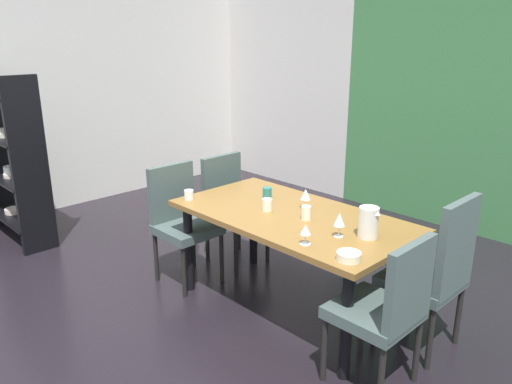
# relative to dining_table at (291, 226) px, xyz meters

# --- Properties ---
(ground_plane) EXTENTS (5.93, 6.17, 0.02)m
(ground_plane) POSITION_rel_dining_table_xyz_m (-0.51, -0.58, -0.67)
(ground_plane) COLOR black
(back_panel_interior) EXTENTS (2.20, 0.10, 2.67)m
(back_panel_interior) POSITION_rel_dining_table_xyz_m (-2.37, 2.45, 0.68)
(back_panel_interior) COLOR silver
(back_panel_interior) RESTS_ON ground_plane
(left_interior_panel) EXTENTS (0.10, 6.17, 2.67)m
(left_interior_panel) POSITION_rel_dining_table_xyz_m (-3.42, -0.58, 0.68)
(left_interior_panel) COLOR silver
(left_interior_panel) RESTS_ON ground_plane
(dining_table) EXTENTS (1.70, 0.90, 0.75)m
(dining_table) POSITION_rel_dining_table_xyz_m (0.00, 0.00, 0.00)
(dining_table) COLOR olive
(dining_table) RESTS_ON ground_plane
(chair_left_near) EXTENTS (0.44, 0.44, 0.95)m
(chair_left_near) POSITION_rel_dining_table_xyz_m (-0.95, -0.27, -0.13)
(chair_left_near) COLOR #455652
(chair_left_near) RESTS_ON ground_plane
(chair_right_near) EXTENTS (0.44, 0.44, 0.94)m
(chair_right_near) POSITION_rel_dining_table_xyz_m (0.95, -0.27, -0.13)
(chair_right_near) COLOR #455652
(chair_right_near) RESTS_ON ground_plane
(chair_right_far) EXTENTS (0.44, 0.44, 1.05)m
(chair_right_far) POSITION_rel_dining_table_xyz_m (0.96, 0.27, -0.09)
(chair_right_far) COLOR #455652
(chair_right_far) RESTS_ON ground_plane
(chair_left_far) EXTENTS (0.44, 0.44, 0.94)m
(chair_left_far) POSITION_rel_dining_table_xyz_m (-0.95, 0.27, -0.13)
(chair_left_far) COLOR #455652
(chair_left_far) RESTS_ON ground_plane
(display_shelf) EXTENTS (1.03, 0.32, 1.62)m
(display_shelf) POSITION_rel_dining_table_xyz_m (-2.82, -0.91, 0.17)
(display_shelf) COLOR black
(display_shelf) RESTS_ON ground_plane
(wine_glass_center) EXTENTS (0.07, 0.07, 0.16)m
(wine_glass_center) POSITION_rel_dining_table_xyz_m (0.48, -0.09, 0.20)
(wine_glass_center) COLOR silver
(wine_glass_center) RESTS_ON dining_table
(wine_glass_near_window) EXTENTS (0.07, 0.07, 0.15)m
(wine_glass_near_window) POSITION_rel_dining_table_xyz_m (-0.01, 0.16, 0.19)
(wine_glass_near_window) COLOR silver
(wine_glass_near_window) RESTS_ON dining_table
(wine_glass_west) EXTENTS (0.07, 0.07, 0.13)m
(wine_glass_west) POSITION_rel_dining_table_xyz_m (0.41, -0.33, 0.18)
(wine_glass_west) COLOR silver
(wine_glass_west) RESTS_ON dining_table
(serving_bowl_rear) EXTENTS (0.14, 0.14, 0.05)m
(serving_bowl_rear) POSITION_rel_dining_table_xyz_m (0.72, -0.33, 0.11)
(serving_bowl_rear) COLOR #F1EDCB
(serving_bowl_rear) RESTS_ON dining_table
(cup_east) EXTENTS (0.07, 0.07, 0.09)m
(cup_east) POSITION_rel_dining_table_xyz_m (-0.17, -0.07, 0.13)
(cup_east) COLOR #F3E9CC
(cup_east) RESTS_ON dining_table
(cup_near_shelf) EXTENTS (0.07, 0.07, 0.07)m
(cup_near_shelf) POSITION_rel_dining_table_xyz_m (-0.76, -0.32, 0.13)
(cup_near_shelf) COLOR white
(cup_near_shelf) RESTS_ON dining_table
(cup_left) EXTENTS (0.07, 0.07, 0.10)m
(cup_left) POSITION_rel_dining_table_xyz_m (0.14, -0.01, 0.14)
(cup_left) COLOR white
(cup_left) RESTS_ON dining_table
(cup_corner) EXTENTS (0.07, 0.07, 0.09)m
(cup_corner) POSITION_rel_dining_table_xyz_m (-0.36, 0.12, 0.13)
(cup_corner) COLOR #267770
(cup_corner) RESTS_ON dining_table
(pitcher_right) EXTENTS (0.14, 0.12, 0.20)m
(pitcher_right) POSITION_rel_dining_table_xyz_m (0.61, 0.03, 0.19)
(pitcher_right) COLOR white
(pitcher_right) RESTS_ON dining_table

